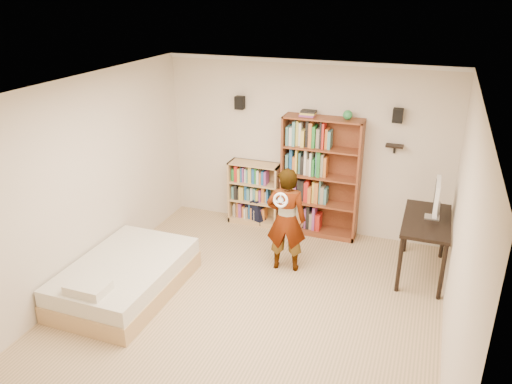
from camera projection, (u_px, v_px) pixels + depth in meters
ground at (248, 310)px, 6.13m from camera, size 4.50×5.00×0.01m
room_shell at (247, 176)px, 5.46m from camera, size 4.52×5.02×2.71m
crown_molding at (247, 93)px, 5.11m from camera, size 4.50×5.00×0.06m
speaker_left at (240, 103)px, 7.78m from camera, size 0.14×0.12×0.20m
speaker_right at (398, 115)px, 7.01m from camera, size 0.14×0.12×0.20m
wall_shelf at (395, 146)px, 7.20m from camera, size 0.25×0.16×0.02m
tall_bookshelf at (320, 178)px, 7.68m from camera, size 1.20×0.35×1.90m
low_bookshelf at (254, 193)px, 8.21m from camera, size 0.84×0.32×1.05m
computer_desk at (423, 247)px, 6.77m from camera, size 0.61×1.21×0.83m
imac at (434, 200)px, 6.55m from camera, size 0.19×0.53×0.53m
daybed at (125, 273)px, 6.39m from camera, size 1.22×1.87×0.55m
person at (286, 220)px, 6.77m from camera, size 0.60×0.45×1.49m
wii_wheel at (281, 200)px, 6.37m from camera, size 0.20×0.08×0.20m
navy_bag at (255, 211)px, 8.30m from camera, size 0.37×0.30×0.43m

